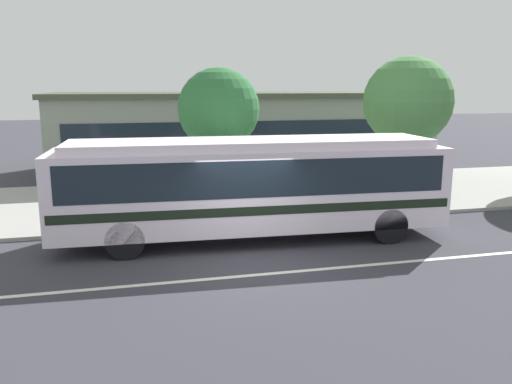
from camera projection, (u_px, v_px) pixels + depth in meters
The scene contains 9 objects.
ground_plane at pixel (253, 263), 12.87m from camera, with size 120.00×120.00×0.00m, color #36363E.
sidewalk_slab at pixel (208, 199), 19.87m from camera, with size 60.00×8.00×0.12m, color #9B9A94.
lane_stripe_center at pixel (261, 274), 12.11m from camera, with size 56.00×0.16×0.01m, color silver.
transit_bus at pixel (253, 182), 14.57m from camera, with size 11.00×3.00×2.88m.
pedestrian_waiting_near_sign at pixel (323, 183), 17.69m from camera, with size 0.48×0.48×1.65m.
bus_stop_sign at pixel (371, 164), 17.43m from camera, with size 0.08×0.44×2.56m.
street_tree_near_stop at pixel (219, 110), 17.47m from camera, with size 2.77×2.77×4.83m.
street_tree_mid_block at pixel (408, 102), 19.18m from camera, with size 3.30×3.30×5.30m.
station_building at pixel (242, 131), 27.39m from camera, with size 19.19×7.47×3.99m.
Camera 1 is at (-2.84, -11.91, 4.34)m, focal length 36.31 mm.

